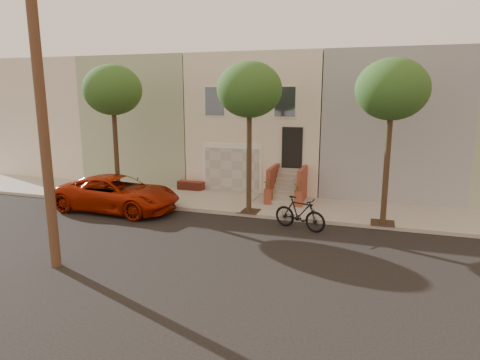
% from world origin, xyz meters
% --- Properties ---
extents(ground, '(90.00, 90.00, 0.00)m').
position_xyz_m(ground, '(0.00, 0.00, 0.00)').
color(ground, black).
rests_on(ground, ground).
extents(sidewalk, '(40.00, 3.70, 0.15)m').
position_xyz_m(sidewalk, '(0.00, 5.35, 0.07)').
color(sidewalk, '#99988B').
rests_on(sidewalk, ground).
extents(house_row, '(33.10, 11.70, 7.00)m').
position_xyz_m(house_row, '(0.00, 11.19, 3.64)').
color(house_row, beige).
rests_on(house_row, sidewalk).
extents(tree_left, '(2.70, 2.57, 6.30)m').
position_xyz_m(tree_left, '(-5.50, 3.90, 5.26)').
color(tree_left, '#2D2116').
rests_on(tree_left, sidewalk).
extents(tree_mid, '(2.70, 2.57, 6.30)m').
position_xyz_m(tree_mid, '(1.00, 3.90, 5.26)').
color(tree_mid, '#2D2116').
rests_on(tree_mid, sidewalk).
extents(tree_right, '(2.70, 2.57, 6.30)m').
position_xyz_m(tree_right, '(6.50, 3.90, 5.26)').
color(tree_right, '#2D2116').
rests_on(tree_right, sidewalk).
extents(pickup_truck, '(5.68, 2.76, 1.56)m').
position_xyz_m(pickup_truck, '(-4.77, 2.72, 0.78)').
color(pickup_truck, '#8F1701').
rests_on(pickup_truck, ground).
extents(motorcycle, '(2.22, 1.23, 1.28)m').
position_xyz_m(motorcycle, '(3.44, 2.56, 0.64)').
color(motorcycle, black).
rests_on(motorcycle, ground).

